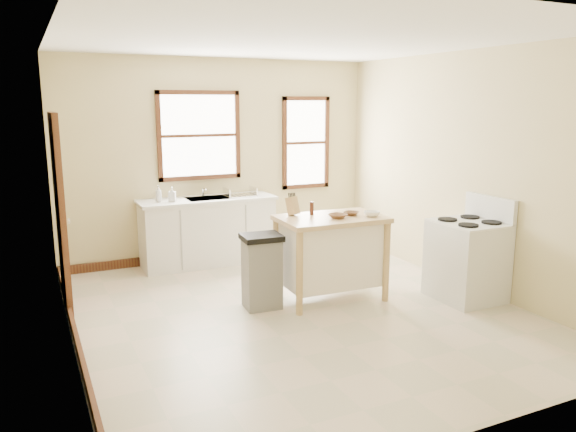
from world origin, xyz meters
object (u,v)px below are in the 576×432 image
object	(u,v)px
dish_rack	(240,192)
bowl_c	(372,214)
soap_bottle_a	(159,194)
soap_bottle_b	(172,194)
gas_stove	(467,249)
pepper_grinder	(312,208)
trash_bin	(262,271)
bowl_b	(351,213)
bowl_a	(338,216)
knife_block	(293,207)
kitchen_island	(331,258)

from	to	relation	value
dish_rack	bowl_c	world-z (taller)	dish_rack
soap_bottle_a	soap_bottle_b	xyz separation A→B (m)	(0.17, -0.05, -0.01)
soap_bottle_a	bowl_c	size ratio (longest dim) A/B	1.20
soap_bottle_b	gas_stove	bearing A→B (deg)	-18.90
soap_bottle_a	bowl_c	world-z (taller)	soap_bottle_a
soap_bottle_b	dish_rack	bearing A→B (deg)	26.33
pepper_grinder	bowl_c	bearing A→B (deg)	-32.01
bowl_c	trash_bin	size ratio (longest dim) A/B	0.22
bowl_c	gas_stove	world-z (taller)	gas_stove
soap_bottle_a	bowl_b	size ratio (longest dim) A/B	1.28
soap_bottle_a	bowl_a	distance (m)	2.54
soap_bottle_b	trash_bin	size ratio (longest dim) A/B	0.24
soap_bottle_b	dish_rack	xyz separation A→B (m)	(0.96, 0.03, -0.05)
soap_bottle_b	pepper_grinder	distance (m)	2.08
bowl_b	dish_rack	bearing A→B (deg)	106.94
knife_block	bowl_a	bearing A→B (deg)	-64.63
bowl_a	bowl_c	xyz separation A→B (m)	(0.40, -0.07, 0.00)
knife_block	trash_bin	bearing A→B (deg)	179.38
pepper_grinder	soap_bottle_b	bearing A→B (deg)	123.99
soap_bottle_a	gas_stove	world-z (taller)	gas_stove
bowl_a	trash_bin	xyz separation A→B (m)	(-0.83, 0.18, -0.57)
dish_rack	trash_bin	size ratio (longest dim) A/B	0.51
soap_bottle_a	bowl_c	xyz separation A→B (m)	(1.90, -2.13, -0.05)
bowl_c	trash_bin	world-z (taller)	bowl_c
dish_rack	knife_block	bearing A→B (deg)	-103.99
dish_rack	gas_stove	world-z (taller)	gas_stove
dish_rack	gas_stove	distance (m)	3.15
kitchen_island	knife_block	bearing A→B (deg)	147.41
bowl_a	trash_bin	bearing A→B (deg)	168.14
soap_bottle_b	knife_block	xyz separation A→B (m)	(0.95, -1.66, 0.04)
dish_rack	bowl_c	size ratio (longest dim) A/B	2.31
knife_block	bowl_a	world-z (taller)	knife_block
kitchen_island	pepper_grinder	world-z (taller)	pepper_grinder
dish_rack	trash_bin	distance (m)	2.00
kitchen_island	gas_stove	size ratio (longest dim) A/B	1.00
kitchen_island	trash_bin	size ratio (longest dim) A/B	1.43
dish_rack	gas_stove	xyz separation A→B (m)	(1.74, -2.59, -0.39)
soap_bottle_b	bowl_c	xyz separation A→B (m)	(1.73, -2.08, -0.04)
bowl_b	bowl_c	world-z (taller)	bowl_c
bowl_c	bowl_b	bearing A→B (deg)	140.08
dish_rack	kitchen_island	world-z (taller)	dish_rack
kitchen_island	bowl_a	bearing A→B (deg)	-76.07
dish_rack	knife_block	size ratio (longest dim) A/B	2.08
pepper_grinder	bowl_a	distance (m)	0.34
soap_bottle_b	bowl_c	distance (m)	2.71
soap_bottle_b	dish_rack	world-z (taller)	soap_bottle_b
knife_block	soap_bottle_b	bearing A→B (deg)	98.08
dish_rack	gas_stove	size ratio (longest dim) A/B	0.36
knife_block	kitchen_island	bearing A→B (deg)	-56.48
soap_bottle_a	bowl_c	bearing A→B (deg)	-57.99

